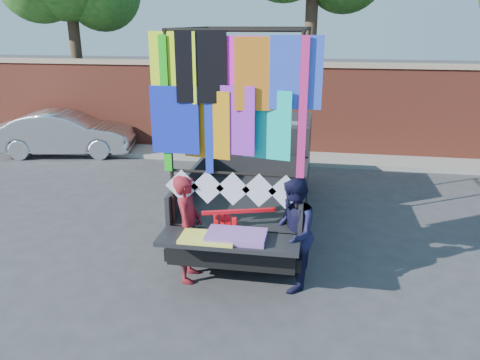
% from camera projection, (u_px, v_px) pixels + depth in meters
% --- Properties ---
extents(ground, '(90.00, 90.00, 0.00)m').
position_uv_depth(ground, '(221.00, 269.00, 7.32)').
color(ground, '#38383A').
rests_on(ground, ground).
extents(brick_wall, '(30.00, 0.45, 2.61)m').
position_uv_depth(brick_wall, '(271.00, 108.00, 13.43)').
color(brick_wall, brown).
rests_on(brick_wall, ground).
extents(curb, '(30.00, 1.20, 0.12)m').
position_uv_depth(curb, '(267.00, 157.00, 13.18)').
color(curb, gray).
rests_on(curb, ground).
extents(pickup_truck, '(2.27, 5.71, 3.59)m').
position_uv_depth(pickup_truck, '(259.00, 168.00, 9.27)').
color(pickup_truck, black).
rests_on(pickup_truck, ground).
extents(sedan, '(3.98, 2.01, 1.25)m').
position_uv_depth(sedan, '(66.00, 133.00, 13.44)').
color(sedan, silver).
rests_on(sedan, ground).
extents(woman, '(0.44, 0.63, 1.64)m').
position_uv_depth(woman, '(188.00, 228.00, 6.80)').
color(woman, maroon).
rests_on(woman, ground).
extents(man, '(0.72, 0.88, 1.68)m').
position_uv_depth(man, '(292.00, 234.00, 6.56)').
color(man, '#161637').
rests_on(man, ground).
extents(streamer_bundle, '(1.03, 0.36, 0.72)m').
position_uv_depth(streamer_bundle, '(231.00, 225.00, 6.66)').
color(streamer_bundle, red).
rests_on(streamer_bundle, ground).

